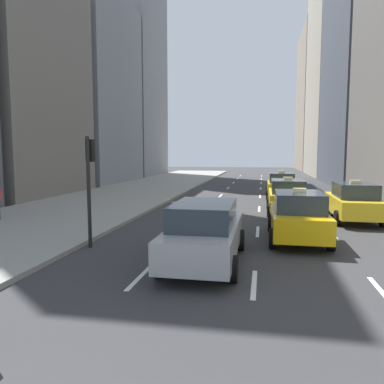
{
  "coord_description": "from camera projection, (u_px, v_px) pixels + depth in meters",
  "views": [
    {
      "loc": [
        2.75,
        -0.65,
        3.08
      ],
      "look_at": [
        -0.38,
        15.87,
        1.31
      ],
      "focal_mm": 35.0,
      "sensor_mm": 36.0,
      "label": 1
    }
  ],
  "objects": [
    {
      "name": "sidewalk_left",
      "position": [
        135.0,
        191.0,
        29.13
      ],
      "size": [
        8.0,
        66.0,
        0.15
      ],
      "primitive_type": "cube",
      "color": "gray",
      "rests_on": "ground"
    },
    {
      "name": "lane_markings",
      "position": [
        260.0,
        202.0,
        23.45
      ],
      "size": [
        5.72,
        56.0,
        0.01
      ],
      "color": "white",
      "rests_on": "ground"
    },
    {
      "name": "building_row_left",
      "position": [
        73.0,
        26.0,
        33.08
      ],
      "size": [
        6.0,
        51.45,
        37.99
      ],
      "color": "#4C515B",
      "rests_on": "ground"
    },
    {
      "name": "building_row_right",
      "position": [
        359.0,
        51.0,
        37.65
      ],
      "size": [
        6.0,
        76.84,
        30.92
      ],
      "color": "gray",
      "rests_on": "ground"
    },
    {
      "name": "taxi_lead",
      "position": [
        287.0,
        196.0,
        19.03
      ],
      "size": [
        2.02,
        4.4,
        1.87
      ],
      "color": "yellow",
      "rests_on": "ground"
    },
    {
      "name": "taxi_second",
      "position": [
        353.0,
        202.0,
        16.88
      ],
      "size": [
        2.02,
        4.4,
        1.87
      ],
      "color": "yellow",
      "rests_on": "ground"
    },
    {
      "name": "taxi_third",
      "position": [
        298.0,
        216.0,
        13.12
      ],
      "size": [
        2.02,
        4.4,
        1.87
      ],
      "color": "yellow",
      "rests_on": "ground"
    },
    {
      "name": "taxi_fourth",
      "position": [
        281.0,
        185.0,
        25.53
      ],
      "size": [
        2.02,
        4.4,
        1.87
      ],
      "color": "yellow",
      "rests_on": "ground"
    },
    {
      "name": "sedan_black_near",
      "position": [
        205.0,
        232.0,
        10.4
      ],
      "size": [
        2.02,
        4.88,
        1.74
      ],
      "color": "#9EA0A5",
      "rests_on": "ground"
    },
    {
      "name": "traffic_light_pole",
      "position": [
        90.0,
        174.0,
        12.07
      ],
      "size": [
        0.24,
        0.42,
        3.6
      ],
      "color": "black",
      "rests_on": "ground"
    }
  ]
}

